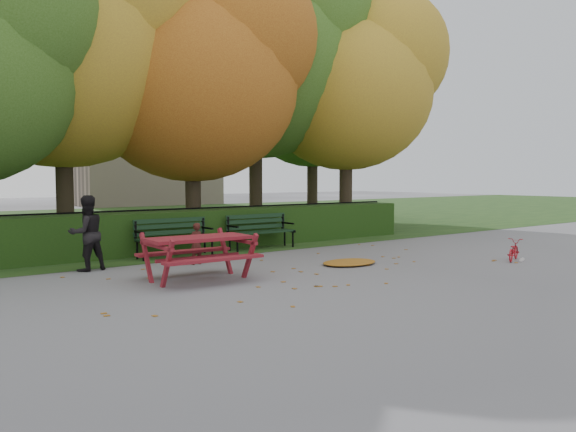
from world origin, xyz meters
TOP-DOWN VIEW (x-y plane):
  - ground at (0.00, 0.00)m, footprint 90.00×90.00m
  - grass_strip at (0.00, 14.00)m, footprint 90.00×90.00m
  - building_right at (8.00, 28.00)m, footprint 9.00×6.00m
  - hedge at (0.00, 4.50)m, footprint 13.00×0.90m
  - iron_fence at (0.00, 5.30)m, footprint 14.00×0.04m
  - tree_b at (-2.44, 6.75)m, footprint 6.72×6.40m
  - tree_c at (0.83, 5.96)m, footprint 6.30×6.00m
  - tree_d at (3.88, 7.23)m, footprint 7.14×6.80m
  - tree_e at (6.52, 5.77)m, footprint 6.09×5.80m
  - tree_g at (8.33, 9.76)m, footprint 6.30×6.00m
  - bench_left at (-1.30, 3.70)m, footprint 1.80×0.57m
  - bench_right at (1.10, 3.70)m, footprint 1.80×0.57m
  - picnic_table at (-2.24, 0.70)m, footprint 1.86×1.52m
  - leaf_pile at (1.15, 0.41)m, footprint 1.53×1.34m
  - leaf_scatter at (0.00, 0.30)m, footprint 9.00×5.70m
  - child at (-1.44, 2.34)m, footprint 0.35×0.26m
  - adult at (-3.52, 2.90)m, footprint 0.81×0.68m
  - bicycle at (4.38, -1.38)m, footprint 0.94×0.61m

SIDE VIEW (x-z plane):
  - ground at x=0.00m, z-range 0.00..0.00m
  - grass_strip at x=0.00m, z-range 0.01..0.01m
  - leaf_scatter at x=0.00m, z-range 0.00..0.01m
  - leaf_pile at x=1.15m, z-range 0.00..0.09m
  - bicycle at x=4.38m, z-range 0.00..0.47m
  - child at x=-1.44m, z-range 0.00..0.88m
  - hedge at x=0.00m, z-range 0.00..1.00m
  - bench_left at x=-1.30m, z-range 0.08..0.96m
  - bench_right at x=1.10m, z-range 0.08..0.96m
  - iron_fence at x=0.00m, z-range 0.03..1.05m
  - picnic_table at x=-2.24m, z-range 0.16..1.05m
  - adult at x=-3.52m, z-range 0.00..1.48m
  - tree_c at x=0.83m, z-range 0.82..8.82m
  - tree_e at x=6.52m, z-range 1.01..9.16m
  - tree_g at x=8.33m, z-range 1.10..9.65m
  - tree_b at x=-2.44m, z-range 1.01..9.80m
  - tree_d at x=3.88m, z-range 1.19..10.77m
  - building_right at x=8.00m, z-range 0.00..12.00m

